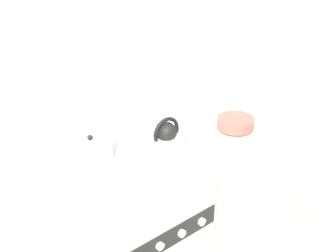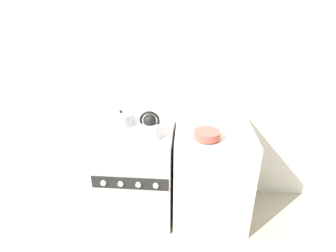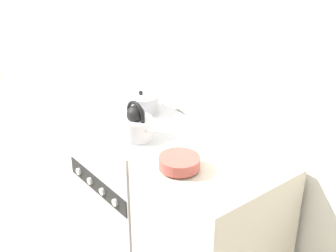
{
  "view_description": "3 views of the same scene",
  "coord_description": "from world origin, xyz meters",
  "px_view_note": "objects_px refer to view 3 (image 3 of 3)",
  "views": [
    {
      "loc": [
        -1.18,
        -1.36,
        2.09
      ],
      "look_at": [
        0.22,
        0.27,
        0.98
      ],
      "focal_mm": 50.0,
      "sensor_mm": 36.0,
      "label": 1
    },
    {
      "loc": [
        0.44,
        -1.69,
        1.82
      ],
      "look_at": [
        0.28,
        0.31,
        0.9
      ],
      "focal_mm": 28.0,
      "sensor_mm": 36.0,
      "label": 2
    },
    {
      "loc": [
        2.11,
        -1.13,
        2.1
      ],
      "look_at": [
        0.29,
        0.31,
        0.94
      ],
      "focal_mm": 50.0,
      "sensor_mm": 36.0,
      "label": 3
    }
  ],
  "objects_px": {
    "stove": "(139,182)",
    "enamel_bowl": "(179,162)",
    "cooking_pot": "(141,102)",
    "kettle": "(136,125)"
  },
  "relations": [
    {
      "from": "stove",
      "to": "enamel_bowl",
      "type": "relative_size",
      "value": 4.15
    },
    {
      "from": "stove",
      "to": "enamel_bowl",
      "type": "xyz_separation_m",
      "value": [
        0.6,
        -0.17,
        0.49
      ]
    },
    {
      "from": "stove",
      "to": "kettle",
      "type": "relative_size",
      "value": 3.67
    },
    {
      "from": "stove",
      "to": "cooking_pot",
      "type": "distance_m",
      "value": 0.52
    },
    {
      "from": "stove",
      "to": "enamel_bowl",
      "type": "distance_m",
      "value": 0.79
    },
    {
      "from": "kettle",
      "to": "cooking_pot",
      "type": "bearing_deg",
      "value": 140.65
    },
    {
      "from": "stove",
      "to": "cooking_pot",
      "type": "relative_size",
      "value": 3.63
    },
    {
      "from": "cooking_pot",
      "to": "enamel_bowl",
      "type": "relative_size",
      "value": 1.14
    },
    {
      "from": "kettle",
      "to": "cooking_pot",
      "type": "xyz_separation_m",
      "value": [
        -0.3,
        0.24,
        -0.03
      ]
    },
    {
      "from": "stove",
      "to": "cooking_pot",
      "type": "bearing_deg",
      "value": 137.55
    }
  ]
}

